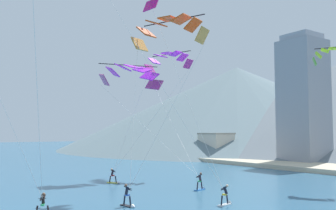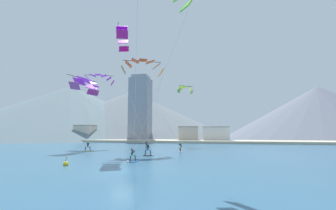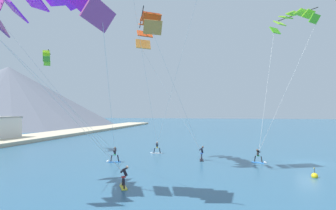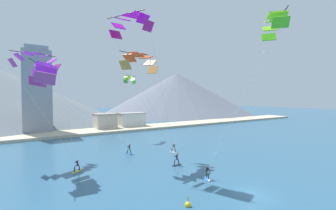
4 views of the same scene
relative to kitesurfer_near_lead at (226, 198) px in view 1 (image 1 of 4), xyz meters
The scene contains 12 objects.
kitesurfer_near_lead is the anchor object (origin of this frame).
kitesurfer_near_trail 7.84m from the kitesurfer_near_lead, 119.36° to the right, with size 1.77×0.63×1.84m.
kitesurfer_mid_center 14.26m from the kitesurfer_near_lead, 107.34° to the right, with size 1.19×1.72×1.70m.
kitesurfer_far_left 7.95m from the kitesurfer_near_lead, 155.23° to the left, with size 0.91×1.78×1.85m.
kitesurfer_far_right 16.74m from the kitesurfer_near_lead, behind, with size 1.71×1.20×1.77m.
parafoil_kite_near_trail 16.84m from the kitesurfer_near_lead, behind, with size 7.89×8.39×15.61m.
parafoil_kite_far_left 24.15m from the kitesurfer_near_lead, behind, with size 14.73×9.29×13.44m.
parafoil_kite_far_right 27.40m from the kitesurfer_near_lead, 157.33° to the left, with size 7.64×12.46×15.81m.
parafoil_kite_distant_high_outer 22.17m from the kitesurfer_near_lead, 92.70° to the left, with size 4.02×3.25×1.90m.
shore_building_promenade_mid 50.92m from the kitesurfer_near_lead, 138.82° to the left, with size 6.24×5.65×5.65m.
highrise_tower 43.72m from the kitesurfer_near_lead, 117.10° to the left, with size 7.00×7.00×23.74m.
mountain_peak_west_ridge 103.14m from the kitesurfer_near_lead, 134.28° to the left, with size 121.77×121.77×28.63m.
Camera 1 is at (25.42, -2.22, 5.87)m, focal length 40.00 mm.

